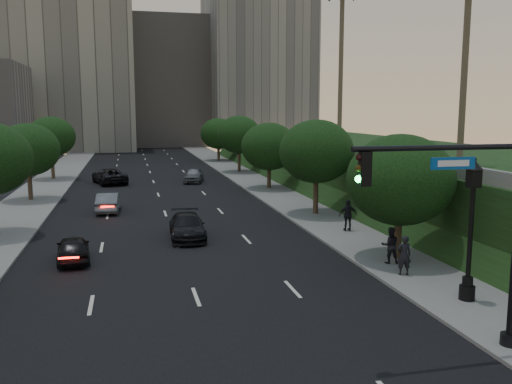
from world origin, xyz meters
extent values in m
plane|color=black|center=(0.00, 0.00, 0.00)|extent=(160.00, 160.00, 0.00)
cube|color=black|center=(0.00, 30.00, 0.01)|extent=(16.00, 140.00, 0.02)
cube|color=slate|center=(10.25, 30.00, 0.07)|extent=(4.50, 140.00, 0.15)
cube|color=slate|center=(-10.25, 30.00, 0.07)|extent=(4.50, 140.00, 0.15)
cube|color=black|center=(22.00, 28.00, 2.00)|extent=(18.00, 90.00, 4.00)
cube|color=slate|center=(13.50, 28.00, 4.35)|extent=(0.35, 90.00, 0.70)
cube|color=gray|center=(-14.00, 92.00, 16.00)|extent=(26.00, 20.00, 32.00)
cube|color=gray|center=(6.00, 102.00, 13.00)|extent=(22.00, 18.00, 26.00)
cube|color=gray|center=(24.00, 96.00, 18.00)|extent=(20.00, 22.00, 36.00)
cylinder|color=#38281C|center=(10.30, 8.00, 1.43)|extent=(0.36, 0.36, 2.86)
ellipsoid|color=black|center=(10.30, 8.00, 4.03)|extent=(5.20, 5.20, 4.42)
cylinder|color=#38281C|center=(10.30, 20.00, 1.61)|extent=(0.36, 0.36, 3.21)
ellipsoid|color=black|center=(10.30, 20.00, 4.53)|extent=(5.20, 5.20, 4.42)
cylinder|color=#38281C|center=(10.30, 33.00, 1.43)|extent=(0.36, 0.36, 2.86)
ellipsoid|color=black|center=(10.30, 33.00, 4.03)|extent=(5.20, 5.20, 4.42)
cylinder|color=#38281C|center=(10.30, 47.00, 1.61)|extent=(0.36, 0.36, 3.21)
ellipsoid|color=black|center=(10.30, 47.00, 4.53)|extent=(5.20, 5.20, 4.42)
cylinder|color=#38281C|center=(10.30, 62.00, 1.43)|extent=(0.36, 0.36, 2.86)
ellipsoid|color=black|center=(10.30, 62.00, 4.03)|extent=(5.20, 5.20, 4.42)
cylinder|color=#38281C|center=(-10.30, 31.00, 1.50)|extent=(0.36, 0.36, 2.99)
ellipsoid|color=black|center=(-10.30, 31.00, 4.22)|extent=(5.00, 5.00, 4.25)
cylinder|color=#38281C|center=(-10.30, 45.00, 1.63)|extent=(0.36, 0.36, 3.26)
ellipsoid|color=black|center=(-10.30, 45.00, 4.59)|extent=(5.00, 5.00, 4.25)
cylinder|color=#4C4233|center=(17.50, 14.00, 10.00)|extent=(0.40, 0.40, 12.00)
cylinder|color=#4C4233|center=(16.00, 30.00, 11.25)|extent=(0.40, 0.40, 14.50)
cylinder|color=black|center=(8.87, -1.94, 0.25)|extent=(0.56, 0.56, 0.50)
cylinder|color=black|center=(6.17, -1.94, 6.30)|extent=(5.40, 0.16, 0.16)
cube|color=black|center=(3.87, -1.94, 5.75)|extent=(0.32, 0.22, 0.95)
sphere|color=black|center=(3.69, -1.94, 6.08)|extent=(0.20, 0.20, 0.20)
sphere|color=#3F2B0A|center=(3.69, -1.94, 5.78)|extent=(0.20, 0.20, 0.20)
sphere|color=#19F24C|center=(3.69, -1.94, 5.48)|extent=(0.20, 0.20, 0.20)
cube|color=#0C4E9F|center=(6.57, -1.94, 5.85)|extent=(1.40, 0.05, 0.35)
cylinder|color=black|center=(10.04, 1.95, 0.35)|extent=(0.60, 0.60, 0.70)
cylinder|color=black|center=(10.04, 1.95, 0.85)|extent=(0.40, 0.40, 0.40)
cylinder|color=black|center=(10.04, 1.95, 2.80)|extent=(0.18, 0.18, 3.60)
cube|color=black|center=(10.04, 1.95, 4.85)|extent=(0.42, 0.42, 0.70)
cone|color=black|center=(10.04, 1.95, 5.35)|extent=(0.64, 0.64, 0.35)
sphere|color=black|center=(10.04, 1.95, 5.55)|extent=(0.14, 0.14, 0.14)
imported|color=black|center=(-5.21, 11.52, 0.65)|extent=(1.86, 3.91, 1.29)
imported|color=slate|center=(-3.97, 24.72, 0.71)|extent=(1.71, 4.38, 1.42)
imported|color=black|center=(-4.37, 40.50, 0.79)|extent=(4.00, 6.14, 1.57)
imported|color=black|center=(0.74, 15.10, 0.70)|extent=(2.17, 4.92, 1.41)
imported|color=slate|center=(4.05, 39.74, 0.75)|extent=(2.74, 4.71, 1.50)
imported|color=black|center=(9.23, 5.41, 1.04)|extent=(0.71, 0.52, 1.77)
imported|color=black|center=(9.50, 7.23, 1.02)|extent=(0.98, 0.85, 1.74)
imported|color=black|center=(10.34, 14.27, 1.10)|extent=(1.16, 0.58, 1.91)
camera|label=1|loc=(-2.41, -15.59, 7.34)|focal=38.00mm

